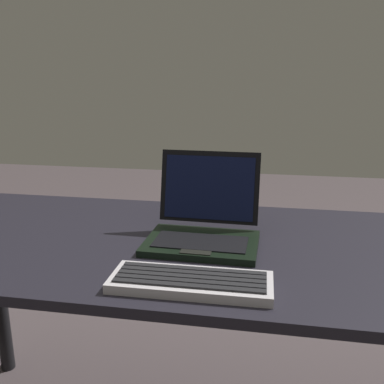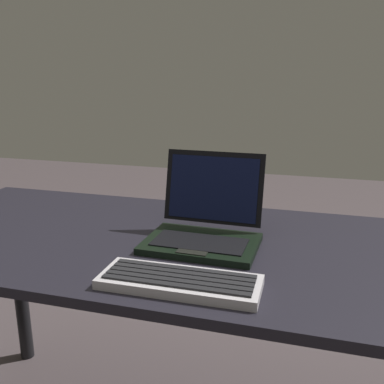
{
  "view_description": "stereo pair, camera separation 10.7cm",
  "coord_description": "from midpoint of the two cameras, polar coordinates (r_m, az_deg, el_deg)",
  "views": [
    {
      "loc": [
        0.17,
        -1.04,
        1.14
      ],
      "look_at": [
        -0.01,
        -0.02,
        0.86
      ],
      "focal_mm": 40.28,
      "sensor_mm": 36.0,
      "label": 1
    },
    {
      "loc": [
        0.27,
        -1.02,
        1.14
      ],
      "look_at": [
        -0.01,
        -0.02,
        0.86
      ],
      "focal_mm": 40.28,
      "sensor_mm": 36.0,
      "label": 2
    }
  ],
  "objects": [
    {
      "name": "external_keyboard",
      "position": [
        0.91,
        -3.6,
        -11.86
      ],
      "size": [
        0.34,
        0.13,
        0.02
      ],
      "color": "#BCB7BD",
      "rests_on": "desk"
    },
    {
      "name": "desk",
      "position": [
        1.17,
        -1.89,
        -10.66
      ],
      "size": [
        1.75,
        0.7,
        0.72
      ],
      "color": "black",
      "rests_on": "ground"
    },
    {
      "name": "laptop_front",
      "position": [
        1.13,
        -1.12,
        -4.42
      ],
      "size": [
        0.29,
        0.25,
        0.22
      ],
      "color": "black",
      "rests_on": "desk"
    }
  ]
}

